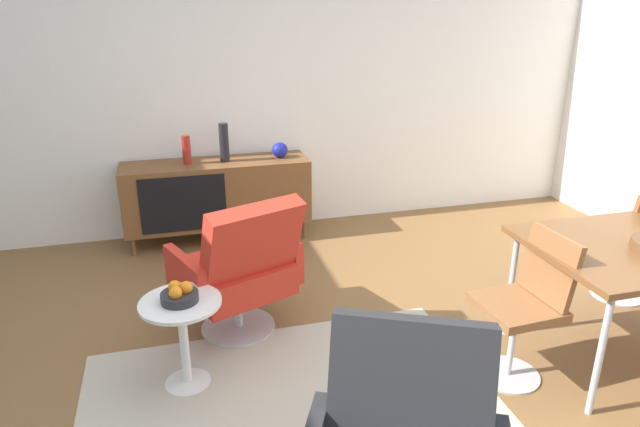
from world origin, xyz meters
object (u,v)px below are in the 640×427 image
Objects in this scene: dining_chair_near_window at (527,302)px; side_table_round at (183,333)px; vase_sculptural_dark at (224,143)px; fruit_bowl at (179,294)px; vase_cobalt at (186,150)px; lounge_chair_red at (240,267)px; sideboard at (217,193)px; dining_chair_back_right at (635,240)px; vase_ceramic_small at (280,150)px.

dining_chair_near_window reaches higher than side_table_round.
fruit_bowl is at bearing -103.15° from vase_sculptural_dark.
dining_chair_near_window is at bearing -55.27° from vase_cobalt.
lounge_chair_red is at bearing 149.98° from dining_chair_near_window.
vase_sculptural_dark is 0.64× the size of side_table_round.
vase_cobalt reaches higher than fruit_bowl.
sideboard is 1.69× the size of lounge_chair_red.
lounge_chair_red is (-0.10, -1.58, -0.42)m from vase_sculptural_dark.
lounge_chair_red is 4.73× the size of fruit_bowl.
vase_sculptural_dark reaches higher than dining_chair_back_right.
vase_cobalt is at bearing 85.65° from fruit_bowl.
dining_chair_near_window and dining_chair_back_right have the same top height.
vase_cobalt reaches higher than sideboard.
vase_ceramic_small reaches higher than fruit_bowl.
dining_chair_near_window is 1.36m from dining_chair_back_right.
sideboard is 0.45m from vase_sculptural_dark.
sideboard is 0.46m from vase_cobalt.
dining_chair_near_window is (1.37, -2.43, -0.42)m from vase_sculptural_dark.
fruit_bowl is at bearing -94.35° from vase_cobalt.
fruit_bowl is (-3.08, -0.14, 0.09)m from dining_chair_back_right.
side_table_round is at bearing -103.14° from vase_sculptural_dark.
vase_ceramic_small is at bearing 0.19° from sideboard.
vase_cobalt is 2.09m from side_table_round.
dining_chair_near_window reaches higher than sideboard.
dining_chair_near_window is (1.46, -2.43, 0.03)m from sideboard.
vase_sculptural_dark is 1.65× the size of fruit_bowl.
dining_chair_near_window is at bearing -12.70° from side_table_round.
sideboard is at bearing 89.69° from lounge_chair_red.
vase_sculptural_dark is 0.49m from vase_ceramic_small.
vase_sculptural_dark reaches higher than vase_cobalt.
side_table_round is (-0.38, -2.01, -0.12)m from sideboard.
sideboard is 2.05m from side_table_round.
vase_cobalt is 0.29× the size of dining_chair_back_right.
lounge_chair_red is 0.58m from fruit_bowl.
vase_sculptural_dark is at bearing 0.00° from vase_cobalt.
sideboard is 1.58m from lounge_chair_red.
lounge_chair_red is at bearing 48.99° from fruit_bowl.
vase_sculptural_dark is 2.15m from side_table_round.
side_table_round is (-3.08, -0.14, -0.15)m from dining_chair_back_right.
sideboard reaches higher than side_table_round.
vase_cobalt reaches higher than lounge_chair_red.
vase_sculptural_dark is at bearing 119.37° from dining_chair_near_window.
sideboard is 3.28m from dining_chair_back_right.
dining_chair_back_right is (2.61, -1.88, -0.42)m from vase_sculptural_dark.
side_table_round is at bearing -115.30° from vase_ceramic_small.
lounge_chair_red is at bearing -110.06° from vase_ceramic_small.
dining_chair_back_right is 4.28× the size of fruit_bowl.
vase_sculptural_dark reaches higher than sideboard.
sideboard is 8.00× the size of fruit_bowl.
vase_sculptural_dark is 2.09m from fruit_bowl.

